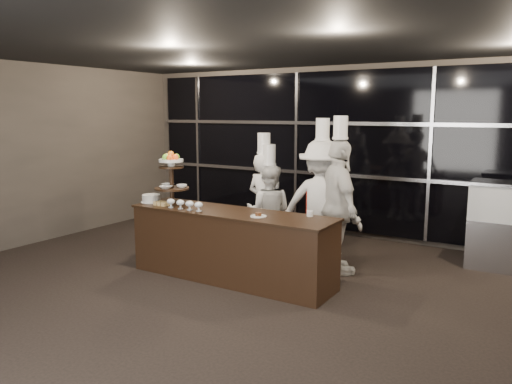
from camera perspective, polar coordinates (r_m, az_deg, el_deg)
The scene contains 13 objects.
room at distance 4.54m, azimuth -10.38°, elevation 0.11°, with size 10.00×10.00×10.00m.
window_wall at distance 8.82m, azimuth 11.68°, elevation 4.44°, with size 8.60×0.10×2.80m.
buffet_counter at distance 6.60m, azimuth -2.86°, elevation -6.08°, with size 2.84×0.74×0.92m.
display_stand at distance 7.04m, azimuth -9.64°, elevation 2.01°, with size 0.48×0.48×0.74m.
compotes at distance 6.66m, azimuth -8.15°, elevation -1.29°, with size 0.58×0.11×0.12m.
layer_cake at distance 7.29m, azimuth -11.88°, elevation -0.72°, with size 0.30×0.30×0.11m.
pastry_squares at distance 7.01m, azimuth -10.73°, elevation -1.29°, with size 0.20×0.13×0.05m.
small_plate at distance 6.16m, azimuth 0.27°, elevation -2.70°, with size 0.20×0.20×0.05m.
chef_cup at distance 6.21m, azimuth 6.18°, elevation -2.47°, with size 0.08×0.08×0.07m, color white.
chef_a at distance 7.55m, azimuth 0.89°, elevation -1.32°, with size 0.65×0.49×1.89m.
chef_b at distance 7.47m, azimuth 1.48°, elevation -2.16°, with size 0.83×0.74×1.73m.
chef_c at distance 7.10m, azimuth 7.45°, elevation -1.34°, with size 1.24×0.79×2.12m.
chef_d at distance 6.83m, azimuth 9.41°, elevation -1.60°, with size 1.07×1.10×2.15m.
Camera 1 is at (3.01, -3.32, 2.21)m, focal length 35.00 mm.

